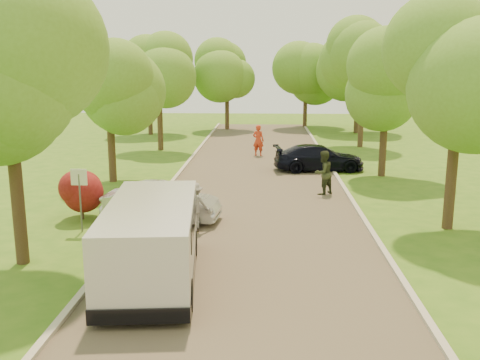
% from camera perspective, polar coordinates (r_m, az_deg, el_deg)
% --- Properties ---
extents(ground, '(100.00, 100.00, 0.00)m').
position_cam_1_polar(ground, '(14.34, 0.81, -10.70)').
color(ground, '#376919').
rests_on(ground, ground).
extents(road, '(8.00, 60.00, 0.01)m').
position_cam_1_polar(road, '(21.93, 1.54, -2.55)').
color(road, '#4C4438').
rests_on(road, ground).
extents(curb_left, '(0.18, 60.00, 0.12)m').
position_cam_1_polar(curb_left, '(22.37, -8.90, -2.26)').
color(curb_left, '#B2AD9E').
rests_on(curb_left, ground).
extents(curb_right, '(0.18, 60.00, 0.12)m').
position_cam_1_polar(curb_right, '(22.21, 12.06, -2.49)').
color(curb_right, '#B2AD9E').
rests_on(curb_right, ground).
extents(street_sign, '(0.55, 0.06, 2.17)m').
position_cam_1_polar(street_sign, '(18.74, -16.75, -0.71)').
color(street_sign, '#59595E').
rests_on(street_sign, ground).
extents(red_shrub, '(1.70, 1.70, 1.95)m').
position_cam_1_polar(red_shrub, '(20.38, -16.61, -1.03)').
color(red_shrub, '#382619').
rests_on(red_shrub, ground).
extents(tree_l_mida, '(4.71, 4.60, 7.39)m').
position_cam_1_polar(tree_l_mida, '(15.73, -22.94, 9.77)').
color(tree_l_mida, '#382619').
rests_on(tree_l_mida, ground).
extents(tree_l_midb, '(4.30, 4.20, 6.62)m').
position_cam_1_polar(tree_l_midb, '(26.25, -13.46, 9.68)').
color(tree_l_midb, '#382619').
rests_on(tree_l_midb, ground).
extents(tree_l_far, '(4.92, 4.80, 7.79)m').
position_cam_1_polar(tree_l_far, '(35.86, -8.37, 11.86)').
color(tree_l_far, '#382619').
rests_on(tree_l_far, ground).
extents(tree_r_mida, '(5.13, 5.00, 7.95)m').
position_cam_1_polar(tree_r_mida, '(19.36, 23.11, 11.11)').
color(tree_r_mida, '#382619').
rests_on(tree_r_mida, ground).
extents(tree_r_midb, '(4.51, 4.40, 7.01)m').
position_cam_1_polar(tree_r_midb, '(27.90, 15.78, 10.29)').
color(tree_r_midb, '#382619').
rests_on(tree_r_midb, ground).
extents(tree_r_far, '(5.33, 5.20, 8.34)m').
position_cam_1_polar(tree_r_far, '(37.82, 13.44, 12.23)').
color(tree_r_far, '#382619').
rests_on(tree_r_far, ground).
extents(tree_bg_a, '(5.12, 5.00, 7.72)m').
position_cam_1_polar(tree_bg_a, '(44.18, -9.46, 11.66)').
color(tree_bg_a, '#382619').
rests_on(tree_bg_a, ground).
extents(tree_bg_b, '(5.12, 5.00, 7.95)m').
position_cam_1_polar(tree_bg_b, '(45.87, 12.83, 11.82)').
color(tree_bg_b, '#382619').
rests_on(tree_bg_b, ground).
extents(tree_bg_c, '(4.92, 4.80, 7.33)m').
position_cam_1_polar(tree_bg_c, '(47.32, -1.15, 11.48)').
color(tree_bg_c, '#382619').
rests_on(tree_bg_c, ground).
extents(tree_bg_d, '(5.12, 5.00, 7.72)m').
position_cam_1_polar(tree_bg_d, '(49.35, 7.33, 11.76)').
color(tree_bg_d, '#382619').
rests_on(tree_bg_d, ground).
extents(minivan, '(2.76, 5.82, 2.10)m').
position_cam_1_polar(minivan, '(14.21, -9.39, -6.32)').
color(minivan, silver).
rests_on(minivan, ground).
extents(silver_sedan, '(4.33, 1.89, 1.38)m').
position_cam_1_polar(silver_sedan, '(19.57, -8.34, -2.41)').
color(silver_sedan, '#ADAEB2').
rests_on(silver_sedan, ground).
extents(dark_sedan, '(5.00, 2.49, 1.40)m').
position_cam_1_polar(dark_sedan, '(29.03, 8.40, 2.36)').
color(dark_sedan, black).
rests_on(dark_sedan, ground).
extents(longboard, '(0.36, 0.84, 0.09)m').
position_cam_1_polar(longboard, '(18.48, -4.81, -5.14)').
color(longboard, black).
rests_on(longboard, ground).
extents(skateboarder, '(1.11, 0.75, 1.58)m').
position_cam_1_polar(skateboarder, '(18.26, -4.86, -2.72)').
color(skateboarder, slate).
rests_on(skateboarder, longboard).
extents(person_striped, '(0.82, 0.66, 1.95)m').
position_cam_1_polar(person_striped, '(33.43, 1.96, 4.24)').
color(person_striped, red).
rests_on(person_striped, ground).
extents(person_olive, '(1.20, 1.17, 1.94)m').
position_cam_1_polar(person_olive, '(23.60, 8.87, 0.77)').
color(person_olive, '#2D3520').
rests_on(person_olive, ground).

